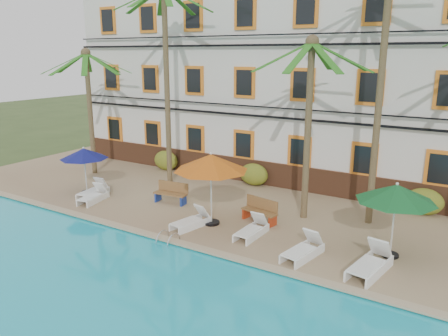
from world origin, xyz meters
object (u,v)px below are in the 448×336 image
Objects in this scene: umbrella_green at (396,194)px; lounger_b at (94,196)px; lounger_c at (191,221)px; lounger_d at (252,229)px; pool_ladder at (168,242)px; bench_right at (261,210)px; lounger_f at (370,263)px; palm_b at (166,61)px; palm_a at (89,93)px; umbrella_blue at (84,154)px; palm_c at (309,102)px; palm_d at (383,56)px; lounger_e at (303,249)px; bench_left at (171,192)px; umbrella_red at (211,163)px; lounger_a at (94,191)px.

umbrella_green is 1.45× the size of lounger_b.
lounger_c is 2.40m from lounger_d.
bench_right is at bearing 61.32° from pool_ladder.
pool_ladder is at bearing -167.65° from lounger_f.
palm_a is at bearing -175.04° from palm_b.
lounger_f is at bearing -12.93° from palm_a.
umbrella_blue is 9.21m from lounger_d.
palm_b is 1.35× the size of palm_c.
lounger_e is (-1.04, -4.17, -6.00)m from palm_d.
palm_d is 10.11m from bench_left.
bench_left is at bearing 163.87° from lounger_d.
lounger_b is at bearing -29.87° from umbrella_blue.
lounger_e is (4.09, -0.85, -2.15)m from umbrella_red.
lounger_e reaches higher than lounger_a.
lounger_d is 0.81× the size of lounger_f.
lounger_e is at bearing -11.74° from umbrella_red.
lounger_b is 0.83× the size of lounger_f.
lounger_a is at bearing -16.80° from umbrella_blue.
bench_left is at bearing -166.22° from palm_c.
lounger_e is at bearing -15.65° from lounger_d.
palm_a is at bearing 164.96° from lounger_d.
palm_c is 2.82× the size of umbrella_green.
lounger_c is at bearing -21.14° from palm_a.
palm_d is 5.67× the size of lounger_a.
lounger_b is 1.12× the size of bench_left.
lounger_c is at bearing -135.39° from palm_c.
umbrella_red is at bearing -173.67° from umbrella_green.
palm_a reaches higher than bench_left.
palm_a reaches higher than lounger_f.
palm_a is 4.26× the size of bench_right.
bench_right is (1.50, 1.21, -1.95)m from umbrella_red.
lounger_d is (-4.57, -0.95, -1.88)m from umbrella_green.
umbrella_blue reaches higher than bench_right.
umbrella_red is 1.62× the size of lounger_c.
lounger_a is 0.85× the size of lounger_f.
lounger_b is 5.43m from lounger_c.
palm_b is 9.77m from palm_d.
lounger_f is 6.71m from pool_ladder.
palm_c is 4.52m from bench_right.
umbrella_green is at bearing 23.17° from pool_ladder.
palm_a is 16.66m from lounger_f.
lounger_c is (-0.46, -0.67, -2.17)m from umbrella_red.
lounger_d is (7.78, 0.32, 0.00)m from lounger_b.
palm_c is at bearing -5.79° from palm_b.
bench_right is at bearing 105.09° from lounger_d.
umbrella_blue is 6.95m from lounger_c.
umbrella_blue is 1.20× the size of lounger_e.
lounger_a is 1.12× the size of bench_right.
palm_c is at bearing 136.00° from lounger_f.
palm_c reaches higher than bench_left.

